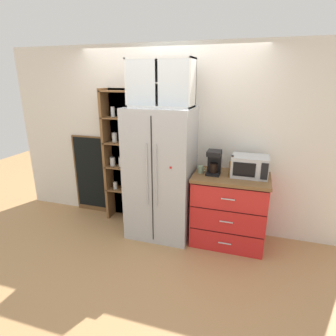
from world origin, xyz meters
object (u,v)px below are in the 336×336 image
object	(u,v)px
mug_sage	(201,169)
mug_charcoal	(232,172)
refrigerator	(161,174)
bottle_amber	(232,168)
microwave	(250,166)
bottle_green	(232,168)
coffee_maker	(214,162)
chalkboard_menu	(92,174)

from	to	relation	value
mug_sage	mug_charcoal	distance (m)	0.40
refrigerator	bottle_amber	size ratio (longest dim) A/B	6.32
mug_charcoal	bottle_amber	xyz separation A→B (m)	(-0.00, -0.08, 0.08)
refrigerator	microwave	bearing A→B (deg)	4.18
refrigerator	bottle_green	size ratio (longest dim) A/B	6.38
mug_charcoal	microwave	bearing A→B (deg)	7.02
coffee_maker	mug_charcoal	bearing A→B (deg)	4.15
refrigerator	microwave	xyz separation A→B (m)	(1.13, 0.08, 0.19)
mug_charcoal	chalkboard_menu	size ratio (longest dim) A/B	0.09
coffee_maker	chalkboard_menu	bearing A→B (deg)	172.24
bottle_green	chalkboard_menu	size ratio (longest dim) A/B	0.22
microwave	mug_charcoal	world-z (taller)	microwave
chalkboard_menu	bottle_green	bearing A→B (deg)	-8.57
bottle_amber	chalkboard_menu	world-z (taller)	chalkboard_menu
microwave	bottle_green	bearing A→B (deg)	-153.25
coffee_maker	chalkboard_menu	xyz separation A→B (m)	(-1.99, 0.27, -0.46)
mug_sage	bottle_green	xyz separation A→B (m)	(0.39, -0.05, 0.08)
refrigerator	chalkboard_menu	distance (m)	1.35
chalkboard_menu	bottle_amber	bearing A→B (deg)	-8.59
microwave	bottle_amber	distance (m)	0.23
coffee_maker	bottle_amber	distance (m)	0.24
refrigerator	mug_sage	world-z (taller)	refrigerator
bottle_amber	microwave	bearing A→B (deg)	26.93
mug_charcoal	chalkboard_menu	bearing A→B (deg)	173.46
refrigerator	coffee_maker	bearing A→B (deg)	3.35
mug_charcoal	chalkboard_menu	distance (m)	2.26
chalkboard_menu	microwave	bearing A→B (deg)	-5.39
bottle_amber	chalkboard_menu	bearing A→B (deg)	171.41
microwave	chalkboard_menu	xyz separation A→B (m)	(-2.42, 0.23, -0.44)
microwave	mug_sage	size ratio (longest dim) A/B	4.01
mug_sage	bottle_green	world-z (taller)	bottle_green
bottle_green	chalkboard_menu	xyz separation A→B (m)	(-2.21, 0.33, -0.43)
microwave	mug_charcoal	xyz separation A→B (m)	(-0.21, -0.03, -0.09)
refrigerator	microwave	distance (m)	1.15
refrigerator	bottle_amber	world-z (taller)	refrigerator
coffee_maker	bottle_amber	bearing A→B (deg)	-15.66
coffee_maker	bottle_green	xyz separation A→B (m)	(0.23, -0.06, -0.03)
coffee_maker	mug_charcoal	distance (m)	0.26
bottle_amber	chalkboard_menu	size ratio (longest dim) A/B	0.22
bottle_green	coffee_maker	bearing A→B (deg)	164.54
coffee_maker	microwave	bearing A→B (deg)	5.51
microwave	mug_charcoal	distance (m)	0.23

